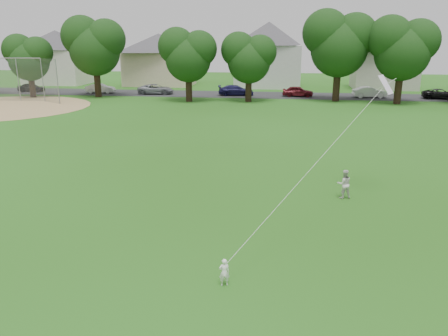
# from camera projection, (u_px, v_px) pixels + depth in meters

# --- Properties ---
(ground) EXTENTS (160.00, 160.00, 0.00)m
(ground) POSITION_uv_depth(u_px,v_px,m) (195.00, 254.00, 13.80)
(ground) COLOR #234F12
(ground) RESTS_ON ground
(street) EXTENTS (90.00, 7.00, 0.01)m
(street) POSITION_uv_depth(u_px,v_px,m) (264.00, 95.00, 53.70)
(street) COLOR #2D2D30
(street) RESTS_ON ground
(toddler) EXTENTS (0.34, 0.27, 0.81)m
(toddler) POSITION_uv_depth(u_px,v_px,m) (224.00, 272.00, 11.95)
(toddler) COLOR white
(toddler) RESTS_ON ground
(older_boy) EXTENTS (0.69, 0.59, 1.26)m
(older_boy) POSITION_uv_depth(u_px,v_px,m) (344.00, 184.00, 18.58)
(older_boy) COLOR silver
(older_boy) RESTS_ON ground
(kite) EXTENTS (3.22, 4.72, 10.90)m
(kite) POSITION_uv_depth(u_px,v_px,m) (321.00, 157.00, 14.93)
(kite) COLOR white
(kite) RESTS_ON ground
(baseball_backstop) EXTENTS (10.56, 2.57, 4.63)m
(baseball_backstop) POSITION_uv_depth(u_px,v_px,m) (16.00, 80.00, 47.35)
(baseball_backstop) COLOR gray
(baseball_backstop) RESTS_ON ground
(tree_row) EXTENTS (81.88, 8.20, 10.58)m
(tree_row) POSITION_uv_depth(u_px,v_px,m) (268.00, 44.00, 46.50)
(tree_row) COLOR black
(tree_row) RESTS_ON ground
(parked_cars) EXTENTS (54.20, 2.58, 1.28)m
(parked_cars) POSITION_uv_depth(u_px,v_px,m) (238.00, 90.00, 53.00)
(parked_cars) COLOR black
(parked_cars) RESTS_ON ground
(house_row) EXTENTS (76.56, 13.98, 10.57)m
(house_row) POSITION_uv_depth(u_px,v_px,m) (267.00, 51.00, 61.83)
(house_row) COLOR white
(house_row) RESTS_ON ground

